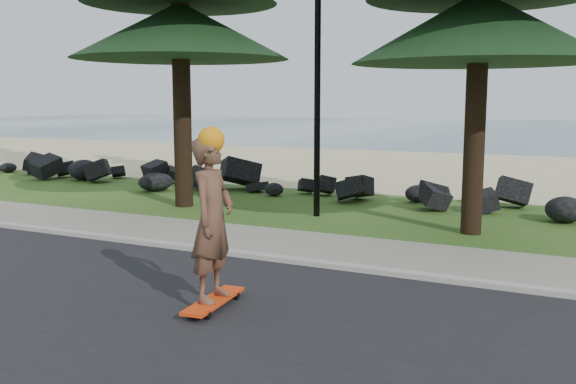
# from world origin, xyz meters

# --- Properties ---
(ground) EXTENTS (160.00, 160.00, 0.00)m
(ground) POSITION_xyz_m (0.00, 0.00, 0.00)
(ground) COLOR #2C531A
(ground) RESTS_ON ground
(road) EXTENTS (160.00, 7.00, 0.02)m
(road) POSITION_xyz_m (0.00, -4.50, 0.01)
(road) COLOR black
(road) RESTS_ON ground
(kerb) EXTENTS (160.00, 0.20, 0.10)m
(kerb) POSITION_xyz_m (0.00, -0.90, 0.05)
(kerb) COLOR #AEA49C
(kerb) RESTS_ON ground
(sidewalk) EXTENTS (160.00, 2.00, 0.08)m
(sidewalk) POSITION_xyz_m (0.00, 0.20, 0.04)
(sidewalk) COLOR gray
(sidewalk) RESTS_ON ground
(beach_sand) EXTENTS (160.00, 15.00, 0.01)m
(beach_sand) POSITION_xyz_m (0.00, 14.50, 0.01)
(beach_sand) COLOR tan
(beach_sand) RESTS_ON ground
(ocean) EXTENTS (160.00, 58.00, 0.01)m
(ocean) POSITION_xyz_m (0.00, 51.00, 0.00)
(ocean) COLOR #395E6E
(ocean) RESTS_ON ground
(seawall_boulders) EXTENTS (60.00, 2.40, 1.10)m
(seawall_boulders) POSITION_xyz_m (0.00, 5.60, 0.00)
(seawall_boulders) COLOR black
(seawall_boulders) RESTS_ON ground
(lamp_post) EXTENTS (0.25, 0.14, 8.14)m
(lamp_post) POSITION_xyz_m (0.00, 3.20, 4.13)
(lamp_post) COLOR black
(lamp_post) RESTS_ON ground
(skateboarder) EXTENTS (0.56, 1.24, 2.27)m
(skateboarder) POSITION_xyz_m (1.51, -3.37, 1.14)
(skateboarder) COLOR #EA390D
(skateboarder) RESTS_ON ground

